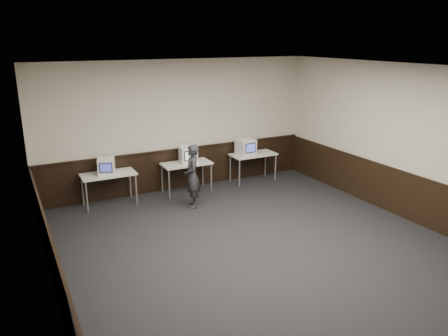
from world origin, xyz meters
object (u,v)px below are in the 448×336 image
object	(u,v)px
desk_center	(186,166)
emac_center	(188,154)
emac_left	(106,166)
emac_right	(246,147)
desk_right	(253,156)
desk_left	(108,176)
person	(192,176)

from	to	relation	value
desk_center	emac_center	xyz separation A→B (m)	(0.06, 0.02, 0.27)
emac_left	emac_right	world-z (taller)	emac_right
desk_right	emac_right	bearing A→B (deg)	-176.68
desk_left	emac_left	distance (m)	0.26
desk_left	emac_left	size ratio (longest dim) A/B	2.55
desk_left	emac_right	distance (m)	3.57
desk_left	emac_right	bearing A→B (deg)	-0.22
emac_center	desk_left	bearing A→B (deg)	-170.90
emac_left	emac_center	size ratio (longest dim) A/B	0.99
desk_right	emac_center	distance (m)	1.86
desk_right	emac_left	world-z (taller)	emac_left
desk_center	desk_right	size ratio (longest dim) A/B	1.00
person	desk_center	bearing A→B (deg)	-179.08
emac_right	person	xyz separation A→B (m)	(-1.93, -0.97, -0.24)
emac_center	emac_right	xyz separation A→B (m)	(1.60, -0.03, 0.01)
desk_center	emac_center	world-z (taller)	emac_center
desk_right	emac_center	size ratio (longest dim) A/B	2.52
desk_left	emac_left	xyz separation A→B (m)	(-0.03, -0.03, 0.26)
desk_left	emac_center	distance (m)	1.98
desk_left	emac_center	size ratio (longest dim) A/B	2.52
emac_center	emac_right	distance (m)	1.60
desk_left	emac_left	world-z (taller)	emac_left
desk_right	emac_right	xyz separation A→B (m)	(-0.24, -0.01, 0.28)
desk_center	person	size ratio (longest dim) A/B	0.83
desk_left	person	xyz separation A→B (m)	(1.63, -0.98, 0.04)
desk_left	desk_right	xyz separation A→B (m)	(3.80, 0.00, 0.00)
desk_left	emac_right	size ratio (longest dim) A/B	2.50
desk_center	emac_left	world-z (taller)	emac_left
emac_center	emac_right	world-z (taller)	emac_right
emac_left	emac_center	bearing A→B (deg)	16.97
desk_center	emac_left	size ratio (longest dim) A/B	2.55
desk_right	person	distance (m)	2.38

